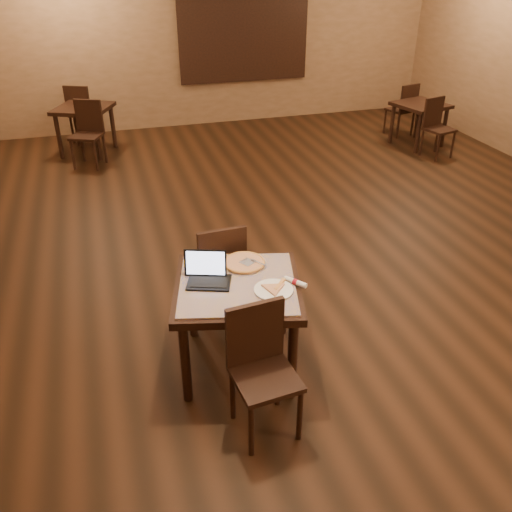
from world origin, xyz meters
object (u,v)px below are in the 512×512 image
object	(u,v)px
chair_main_far	(220,268)
other_table_a	(420,111)
pizza_pan	(244,264)
other_table_a_chair_near	(436,124)
other_table_b	(84,115)
tiled_table	(238,294)
chair_main_near	(261,362)
other_table_a_chair_far	(404,107)
laptop	(207,273)
other_table_b_chair_near	(88,129)
other_table_b_chair_far	(82,110)

from	to	relation	value
chair_main_far	other_table_a	size ratio (longest dim) A/B	1.06
pizza_pan	other_table_a_chair_near	bearing A→B (deg)	41.67
other_table_b	other_table_a_chair_near	bearing A→B (deg)	6.86
tiled_table	other_table_a	bearing A→B (deg)	60.18
chair_main_far	chair_main_near	bearing A→B (deg)	85.92
pizza_pan	other_table_a_chair_near	xyz separation A→B (m)	(4.08, 3.63, -0.27)
chair_main_far	other_table_a	distance (m)	5.66
other_table_a	other_table_a_chair_far	world-z (taller)	other_table_a_chair_far
tiled_table	other_table_a_chair_near	world-z (taller)	other_table_a_chair_near
other_table_a	other_table_b	xyz separation A→B (m)	(-5.22, 1.16, 0.04)
laptop	other_table_a	size ratio (longest dim) A/B	0.41
chair_main_far	pizza_pan	distance (m)	0.46
chair_main_far	other_table_b_chair_near	xyz separation A→B (m)	(-0.96, 4.38, 0.00)
pizza_pan	other_table_a_chair_far	size ratio (longest dim) A/B	0.39
tiled_table	other_table_a	distance (m)	6.09
chair_main_far	other_table_a_chair_near	size ratio (longest dim) A/B	1.06
other_table_a	other_table_b_chair_far	bearing A→B (deg)	147.34
other_table_a_chair_far	other_table_b	distance (m)	5.28
chair_main_near	laptop	world-z (taller)	laptop
other_table_b	other_table_b_chair_near	distance (m)	0.57
other_table_a	other_table_b_chair_near	xyz separation A→B (m)	(-5.18, 0.60, -0.04)
pizza_pan	other_table_b	world-z (taller)	pizza_pan
other_table_b_chair_far	laptop	bearing A→B (deg)	122.63
other_table_b_chair_near	other_table_a_chair_near	bearing A→B (deg)	12.54
other_table_b	pizza_pan	bearing A→B (deg)	-53.38
other_table_a_chair_far	other_table_a_chair_near	bearing A→B (deg)	73.35
other_table_a	other_table_b_chair_far	distance (m)	5.53
laptop	tiled_table	bearing A→B (deg)	-7.04
chair_main_far	other_table_b	bearing A→B (deg)	-82.04
chair_main_far	other_table_a_chair_far	world-z (taller)	chair_main_far
chair_main_near	other_table_a	bearing A→B (deg)	44.05
laptop	pizza_pan	distance (m)	0.35
chair_main_far	other_table_b_chair_far	world-z (taller)	other_table_b_chair_far
laptop	other_table_b	xyz separation A→B (m)	(-0.79, 5.46, -0.21)
chair_main_far	tiled_table	bearing A→B (deg)	86.07
other_table_b	other_table_b_chair_near	size ratio (longest dim) A/B	1.09
chair_main_near	other_table_a_chair_far	bearing A→B (deg)	46.68
laptop	other_table_a_chair_far	distance (m)	6.56
tiled_table	laptop	distance (m)	0.27
tiled_table	chair_main_far	xyz separation A→B (m)	(0.01, 0.62, -0.13)
chair_main_near	other_table_a_chair_far	distance (m)	6.98
other_table_a_chair_near	other_table_b	bearing A→B (deg)	147.57
chair_main_near	pizza_pan	xyz separation A→B (m)	(0.13, 0.86, 0.24)
tiled_table	chair_main_near	world-z (taller)	chair_main_near
other_table_a	other_table_b	bearing A→B (deg)	152.95
chair_main_near	pizza_pan	bearing A→B (deg)	75.72
other_table_a_chair_near	other_table_b_chair_far	bearing A→B (deg)	142.30
other_table_b	other_table_b_chair_far	bearing A→B (deg)	118.37
tiled_table	other_table_b_chair_near	xyz separation A→B (m)	(-0.96, 5.00, -0.12)
pizza_pan	laptop	bearing A→B (deg)	-156.39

